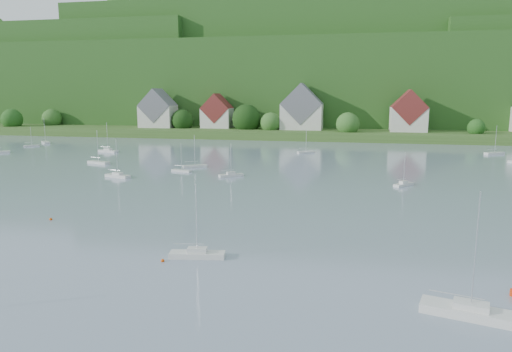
{
  "coord_description": "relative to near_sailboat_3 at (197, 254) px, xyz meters",
  "views": [
    {
      "loc": [
        25.36,
        1.22,
        17.36
      ],
      "look_at": [
        10.03,
        75.0,
        4.0
      ],
      "focal_mm": 33.13,
      "sensor_mm": 36.0,
      "label": 1
    }
  ],
  "objects": [
    {
      "name": "mooring_buoy_3",
      "position": [
        -24.66,
        10.16,
        -0.43
      ],
      "size": [
        0.41,
        0.41,
        0.41
      ],
      "primitive_type": "sphere",
      "color": "#D8490A",
      "rests_on": "ground"
    },
    {
      "name": "near_sailboat_4",
      "position": [
        25.35,
        -8.61,
        0.06
      ],
      "size": [
        7.74,
        3.95,
        10.06
      ],
      "rotation": [
        0.0,
        0.0,
        -0.26
      ],
      "color": "silver",
      "rests_on": "ground"
    },
    {
      "name": "mooring_buoy_2",
      "position": [
        -3.13,
        -1.93,
        -0.43
      ],
      "size": [
        0.38,
        0.38,
        0.38
      ],
      "primitive_type": "sphere",
      "color": "#D8490A",
      "rests_on": "ground"
    },
    {
      "name": "far_sailboat_cluster",
      "position": [
        -0.34,
        72.39,
        -0.06
      ],
      "size": [
        178.77,
        60.85,
        8.71
      ],
      "color": "silver",
      "rests_on": "ground"
    },
    {
      "name": "village_building_2",
      "position": [
        -4.44,
        140.99,
        9.84
      ],
      "size": [
        16.0,
        11.44,
        18.0
      ],
      "color": "beige",
      "rests_on": "far_shore_strip"
    },
    {
      "name": "far_shore_strip",
      "position": [
        -9.44,
        152.99,
        1.07
      ],
      "size": [
        600.0,
        60.0,
        3.0
      ],
      "primitive_type": "cube",
      "color": "#365821",
      "rests_on": "ground"
    },
    {
      "name": "village_building_3",
      "position": [
        35.56,
        138.99,
        9.0
      ],
      "size": [
        13.0,
        10.4,
        15.5
      ],
      "color": "beige",
      "rests_on": "far_shore_strip"
    },
    {
      "name": "forested_ridge",
      "position": [
        -9.05,
        221.56,
        22.45
      ],
      "size": [
        620.0,
        181.22,
        69.89
      ],
      "color": "#184415",
      "rests_on": "ground"
    },
    {
      "name": "village_building_1",
      "position": [
        -39.44,
        141.99,
        8.32
      ],
      "size": [
        12.0,
        9.36,
        14.0
      ],
      "color": "beige",
      "rests_on": "far_shore_strip"
    },
    {
      "name": "near_sailboat_3",
      "position": [
        0.0,
        0.0,
        0.0
      ],
      "size": [
        6.08,
        2.55,
        7.96
      ],
      "rotation": [
        0.0,
        0.0,
        0.16
      ],
      "color": "silver",
      "rests_on": "ground"
    },
    {
      "name": "village_building_0",
      "position": [
        -64.44,
        139.99,
        9.08
      ],
      "size": [
        14.0,
        10.4,
        16.0
      ],
      "color": "beige",
      "rests_on": "far_shore_strip"
    }
  ]
}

